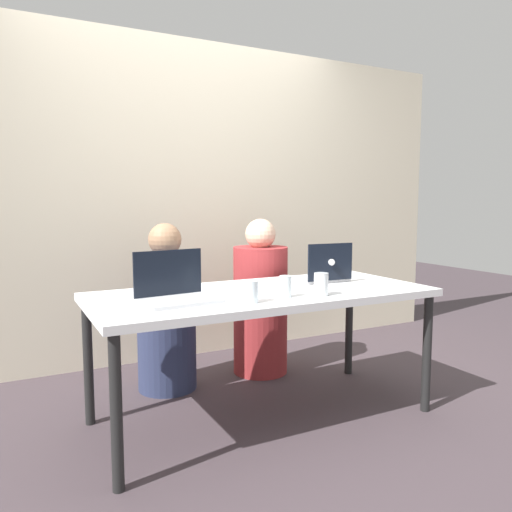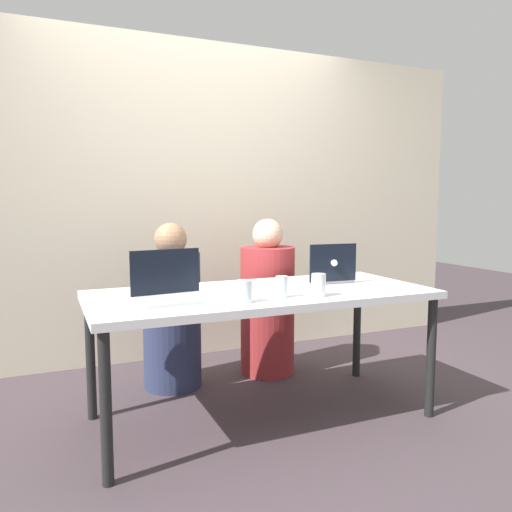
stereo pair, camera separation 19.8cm
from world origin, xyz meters
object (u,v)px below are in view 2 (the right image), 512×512
Objects in this scene: laptop_front_left at (171,290)px; water_glass_right at (319,287)px; water_glass_left at (244,293)px; water_glass_center at (282,288)px; person_on_left at (172,315)px; laptop_back_right at (327,274)px; person_on_right at (267,305)px.

laptop_front_left is 0.73m from water_glass_right.
water_glass_left is 0.98× the size of water_glass_center.
person_on_left is 9.02× the size of water_glass_right.
person_on_left is 0.79m from laptop_front_left.
water_glass_right is at bearing -13.59° from water_glass_center.
water_glass_left is (-0.67, -0.36, -0.00)m from laptop_back_right.
laptop_back_right is 2.90× the size of water_glass_left.
water_glass_right is (-0.13, -0.91, 0.28)m from person_on_right.
water_glass_right is 0.19m from water_glass_center.
water_glass_center is at bearing 39.29° from laptop_back_right.
laptop_back_right is 2.84× the size of water_glass_center.
water_glass_center is (-0.18, 0.04, -0.00)m from water_glass_right.
person_on_right is 2.80× the size of laptop_front_left.
water_glass_left is at bearing -39.18° from laptop_front_left.
laptop_back_right is 0.56m from water_glass_center.
laptop_back_right is at bearing 92.30° from person_on_right.
person_on_left is 0.96m from water_glass_left.
water_glass_left is (-0.54, -0.91, 0.28)m from person_on_right.
person_on_left reaches higher than water_glass_right.
person_on_left is at bearing -30.41° from laptop_back_right.
person_on_right is at bearing 167.26° from person_on_left.
laptop_front_left is 0.36m from water_glass_left.
water_glass_right is (0.53, -0.91, 0.29)m from person_on_left.
laptop_front_left is 0.99m from laptop_back_right.
person_on_right is 0.97m from water_glass_right.
person_on_left is at bearing -11.44° from person_on_right.
water_glass_right is 1.07× the size of water_glass_center.
water_glass_center is at bearing 99.14° from person_on_left.
water_glass_left is (0.13, -0.91, 0.29)m from person_on_left.
water_glass_right is at bearing 70.18° from person_on_right.
person_on_right is at bearing 81.62° from water_glass_right.
laptop_front_left is (-0.84, -0.71, 0.28)m from person_on_right.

